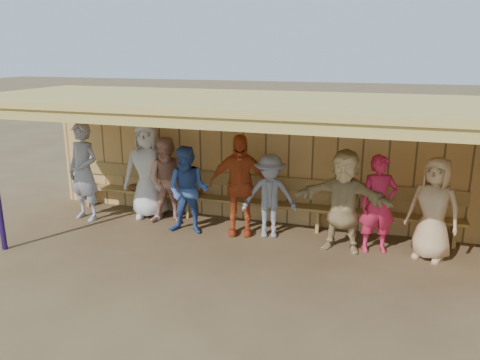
% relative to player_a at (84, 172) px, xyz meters
% --- Properties ---
extents(ground, '(90.00, 90.00, 0.00)m').
position_rel_player_a_xyz_m(ground, '(3.17, -0.30, -0.96)').
color(ground, brown).
rests_on(ground, ground).
extents(player_a, '(0.78, 0.59, 1.92)m').
position_rel_player_a_xyz_m(player_a, '(0.00, 0.00, 0.00)').
color(player_a, '#9B9AA2').
rests_on(player_a, ground).
extents(player_b, '(1.07, 0.84, 1.92)m').
position_rel_player_a_xyz_m(player_b, '(1.12, 0.50, -0.00)').
color(player_b, silver).
rests_on(player_b, ground).
extents(player_c, '(0.83, 0.67, 1.61)m').
position_rel_player_a_xyz_m(player_c, '(2.22, -0.06, -0.16)').
color(player_c, '#38589B').
rests_on(player_c, ground).
extents(player_d, '(1.15, 0.70, 1.84)m').
position_rel_player_a_xyz_m(player_d, '(3.11, 0.17, -0.04)').
color(player_d, '#C2491F').
rests_on(player_d, ground).
extents(player_e, '(1.08, 0.79, 1.50)m').
position_rel_player_a_xyz_m(player_e, '(3.66, 0.22, -0.21)').
color(player_e, gray).
rests_on(player_e, ground).
extents(player_f, '(1.62, 0.60, 1.72)m').
position_rel_player_a_xyz_m(player_f, '(4.95, 0.02, -0.10)').
color(player_f, tan).
rests_on(player_f, ground).
extents(player_g, '(0.68, 0.55, 1.63)m').
position_rel_player_a_xyz_m(player_g, '(5.50, 0.12, -0.14)').
color(player_g, '#CC2043').
rests_on(player_g, ground).
extents(player_h, '(0.95, 0.79, 1.66)m').
position_rel_player_a_xyz_m(player_h, '(6.34, 0.10, -0.13)').
color(player_h, tan).
rests_on(player_h, ground).
extents(player_extra, '(0.93, 0.79, 1.68)m').
position_rel_player_a_xyz_m(player_extra, '(1.67, 0.28, -0.12)').
color(player_extra, tan).
rests_on(player_extra, ground).
extents(dugout_structure, '(8.80, 3.20, 2.50)m').
position_rel_player_a_xyz_m(dugout_structure, '(3.56, 0.38, 0.73)').
color(dugout_structure, tan).
rests_on(dugout_structure, ground).
extents(bench, '(7.60, 0.34, 0.93)m').
position_rel_player_a_xyz_m(bench, '(3.17, 0.81, -0.43)').
color(bench, tan).
rests_on(bench, ground).
extents(dugout_equipment, '(7.28, 0.62, 0.80)m').
position_rel_player_a_xyz_m(dugout_equipment, '(1.76, 0.68, -0.47)').
color(dugout_equipment, orange).
rests_on(dugout_equipment, ground).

